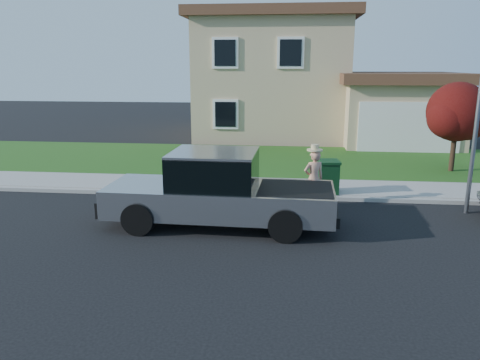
# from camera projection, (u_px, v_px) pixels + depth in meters

# --- Properties ---
(ground) EXTENTS (80.00, 80.00, 0.00)m
(ground) POSITION_uv_depth(u_px,v_px,m) (245.00, 229.00, 11.80)
(ground) COLOR black
(ground) RESTS_ON ground
(curb) EXTENTS (40.00, 0.20, 0.12)m
(curb) POSITION_uv_depth(u_px,v_px,m) (286.00, 197.00, 14.48)
(curb) COLOR gray
(curb) RESTS_ON ground
(sidewalk) EXTENTS (40.00, 2.00, 0.15)m
(sidewalk) POSITION_uv_depth(u_px,v_px,m) (287.00, 187.00, 15.54)
(sidewalk) COLOR gray
(sidewalk) RESTS_ON ground
(lawn) EXTENTS (40.00, 7.00, 0.10)m
(lawn) POSITION_uv_depth(u_px,v_px,m) (288.00, 161.00, 19.89)
(lawn) COLOR #173C11
(lawn) RESTS_ON ground
(house) EXTENTS (14.00, 11.30, 6.85)m
(house) POSITION_uv_depth(u_px,v_px,m) (296.00, 80.00, 26.71)
(house) COLOR tan
(house) RESTS_ON ground
(pickup_truck) EXTENTS (5.96, 2.36, 1.94)m
(pickup_truck) POSITION_uv_depth(u_px,v_px,m) (219.00, 192.00, 11.89)
(pickup_truck) COLOR black
(pickup_truck) RESTS_ON ground
(woman) EXTENTS (0.72, 0.60, 1.84)m
(woman) POSITION_uv_depth(u_px,v_px,m) (314.00, 178.00, 13.50)
(woman) COLOR tan
(woman) RESTS_ON ground
(ornamental_tree) EXTENTS (2.44, 2.20, 3.34)m
(ornamental_tree) POSITION_uv_depth(u_px,v_px,m) (458.00, 115.00, 17.35)
(ornamental_tree) COLOR black
(ornamental_tree) RESTS_ON lawn
(trash_bin) EXTENTS (0.70, 0.78, 1.02)m
(trash_bin) POSITION_uv_depth(u_px,v_px,m) (328.00, 176.00, 14.55)
(trash_bin) COLOR #0D3316
(trash_bin) RESTS_ON sidewalk
(street_lamp) EXTENTS (0.27, 0.64, 4.90)m
(street_lamp) POSITION_uv_depth(u_px,v_px,m) (478.00, 113.00, 12.38)
(street_lamp) COLOR slate
(street_lamp) RESTS_ON ground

